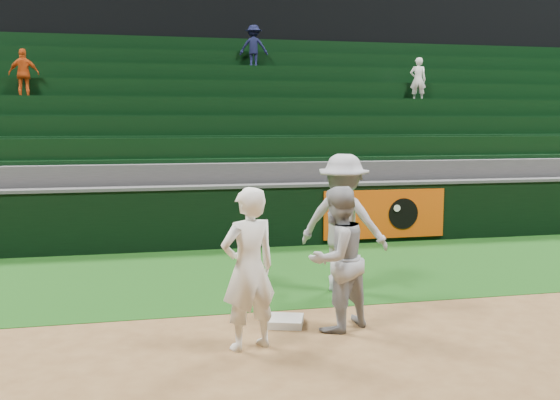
% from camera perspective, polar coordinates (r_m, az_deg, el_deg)
% --- Properties ---
extents(ground, '(70.00, 70.00, 0.00)m').
position_cam_1_polar(ground, '(7.56, 2.16, -12.05)').
color(ground, brown).
rests_on(ground, ground).
extents(foul_grass, '(36.00, 4.20, 0.01)m').
position_cam_1_polar(foul_grass, '(10.37, -1.98, -6.67)').
color(foul_grass, '#10360D').
rests_on(foul_grass, ground).
extents(upper_deck, '(40.00, 12.00, 12.00)m').
position_cam_1_polar(upper_deck, '(24.68, -8.25, 15.31)').
color(upper_deck, black).
rests_on(upper_deck, ground).
extents(first_base, '(0.53, 0.53, 0.09)m').
position_cam_1_polar(first_base, '(7.82, 0.53, -11.02)').
color(first_base, silver).
rests_on(first_base, ground).
extents(first_baseman, '(0.76, 0.62, 1.79)m').
position_cam_1_polar(first_baseman, '(6.83, -2.89, -6.30)').
color(first_baseman, white).
rests_on(first_baseman, ground).
extents(baserunner, '(1.06, 0.99, 1.73)m').
position_cam_1_polar(baserunner, '(7.49, 5.21, -5.37)').
color(baserunner, '#9A9DA4').
rests_on(baserunner, ground).
extents(base_coach, '(1.50, 1.35, 2.01)m').
position_cam_1_polar(base_coach, '(9.17, 5.81, -2.09)').
color(base_coach, '#9D9FAA').
rests_on(base_coach, foul_grass).
extents(field_wall, '(36.00, 0.45, 1.25)m').
position_cam_1_polar(field_wall, '(12.38, -3.68, -1.44)').
color(field_wall, black).
rests_on(field_wall, ground).
extents(stadium_seating, '(36.00, 5.95, 5.08)m').
position_cam_1_polar(stadium_seating, '(16.00, -5.84, 4.33)').
color(stadium_seating, '#38383B').
rests_on(stadium_seating, ground).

